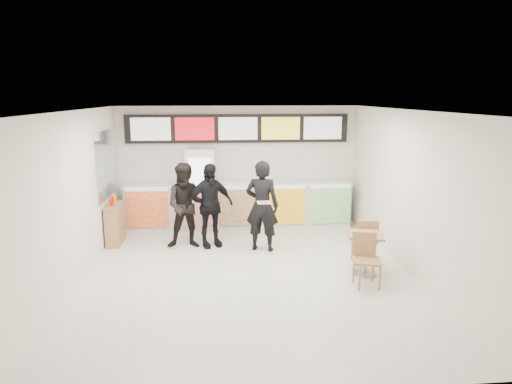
{
  "coord_description": "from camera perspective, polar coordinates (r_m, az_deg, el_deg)",
  "views": [
    {
      "loc": [
        -0.51,
        -7.95,
        3.26
      ],
      "look_at": [
        0.26,
        1.2,
        1.3
      ],
      "focal_mm": 32.0,
      "sensor_mm": 36.0,
      "label": 1
    }
  ],
  "objects": [
    {
      "name": "customer_mid",
      "position": [
        9.91,
        -5.84,
        -1.67
      ],
      "size": [
        1.17,
        0.81,
        1.84
      ],
      "primitive_type": "imported",
      "rotation": [
        0.0,
        0.0,
        0.37
      ],
      "color": "black",
      "rests_on": "floor"
    },
    {
      "name": "wall_back",
      "position": [
        11.59,
        -2.26,
        3.29
      ],
      "size": [
        6.0,
        0.0,
        6.0
      ],
      "primitive_type": "plane",
      "rotation": [
        1.57,
        0.0,
        0.0
      ],
      "color": "silver",
      "rests_on": "floor"
    },
    {
      "name": "customer_main",
      "position": [
        9.61,
        0.76,
        -1.74
      ],
      "size": [
        0.82,
        0.66,
        1.94
      ],
      "primitive_type": "imported",
      "rotation": [
        0.0,
        0.0,
        2.82
      ],
      "color": "black",
      "rests_on": "floor"
    },
    {
      "name": "customer_left",
      "position": [
        9.91,
        -8.66,
        -1.71
      ],
      "size": [
        0.91,
        0.71,
        1.86
      ],
      "primitive_type": "imported",
      "rotation": [
        0.0,
        0.0,
        -0.01
      ],
      "color": "black",
      "rests_on": "floor"
    },
    {
      "name": "pizza_slice",
      "position": [
        9.13,
        1.04,
        -1.28
      ],
      "size": [
        0.36,
        0.36,
        0.02
      ],
      "color": "beige",
      "rests_on": "customer_main"
    },
    {
      "name": "mirror_panel",
      "position": [
        10.79,
        -18.09,
        3.39
      ],
      "size": [
        0.01,
        2.0,
        1.5
      ],
      "primitive_type": "cube",
      "color": "#B2B7BF",
      "rests_on": "wall_left"
    },
    {
      "name": "cafe_table",
      "position": [
        8.66,
        13.54,
        -6.62
      ],
      "size": [
        0.83,
        1.63,
        0.92
      ],
      "rotation": [
        0.0,
        0.0,
        -0.26
      ],
      "color": "#A4794B",
      "rests_on": "floor"
    },
    {
      "name": "drinks_fridge",
      "position": [
        11.29,
        -6.89,
        0.4
      ],
      "size": [
        0.7,
        0.67,
        2.0
      ],
      "color": "white",
      "rests_on": "floor"
    },
    {
      "name": "condiment_ledge",
      "position": [
        10.64,
        -17.23,
        -3.78
      ],
      "size": [
        0.33,
        0.81,
        1.08
      ],
      "color": "#A4794B",
      "rests_on": "floor"
    },
    {
      "name": "floor",
      "position": [
        8.6,
        -1.08,
        -10.23
      ],
      "size": [
        7.0,
        7.0,
        0.0
      ],
      "primitive_type": "plane",
      "color": "beige",
      "rests_on": "ground"
    },
    {
      "name": "ceiling",
      "position": [
        7.97,
        -1.17,
        10.17
      ],
      "size": [
        7.0,
        7.0,
        0.0
      ],
      "primitive_type": "plane",
      "rotation": [
        3.14,
        0.0,
        0.0
      ],
      "color": "white",
      "rests_on": "wall_back"
    },
    {
      "name": "wall_right",
      "position": [
        8.86,
        18.62,
        -0.05
      ],
      "size": [
        0.0,
        7.0,
        7.0
      ],
      "primitive_type": "plane",
      "rotation": [
        1.57,
        0.0,
        -1.57
      ],
      "color": "silver",
      "rests_on": "floor"
    },
    {
      "name": "wall_left",
      "position": [
        8.51,
        -21.73,
        -0.77
      ],
      "size": [
        0.0,
        7.0,
        7.0
      ],
      "primitive_type": "plane",
      "rotation": [
        1.57,
        0.0,
        1.57
      ],
      "color": "silver",
      "rests_on": "floor"
    },
    {
      "name": "menu_board",
      "position": [
        11.4,
        -2.28,
        7.95
      ],
      "size": [
        5.5,
        0.14,
        0.7
      ],
      "color": "black",
      "rests_on": "wall_back"
    },
    {
      "name": "service_counter",
      "position": [
        11.37,
        -2.13,
        -1.65
      ],
      "size": [
        5.56,
        0.77,
        1.14
      ],
      "color": "silver",
      "rests_on": "floor"
    }
  ]
}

